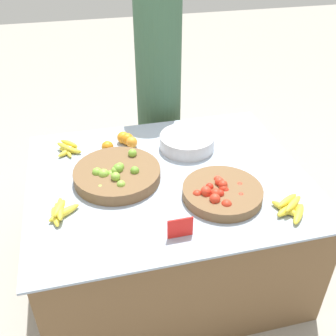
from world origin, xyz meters
name	(u,v)px	position (x,y,z in m)	size (l,w,h in m)	color
ground_plane	(168,264)	(0.00, 0.00, 0.00)	(12.00, 12.00, 0.00)	#A39E93
market_table	(168,224)	(0.00, 0.00, 0.33)	(1.41, 1.16, 0.67)	brown
lime_bowl	(117,174)	(-0.26, 0.03, 0.70)	(0.44, 0.44, 0.10)	brown
tomato_basket	(222,192)	(0.21, -0.23, 0.70)	(0.38, 0.38, 0.09)	brown
orange_pile	(123,141)	(-0.18, 0.35, 0.70)	(0.21, 0.15, 0.07)	orange
metal_bowl	(187,142)	(0.17, 0.24, 0.71)	(0.31, 0.31, 0.08)	silver
price_sign	(180,228)	(-0.05, -0.44, 0.72)	(0.11, 0.01, 0.10)	red
banana_bunch_middle_left	(60,211)	(-0.54, -0.18, 0.69)	(0.15, 0.17, 0.06)	yellow
banana_bunch_front_center	(290,208)	(0.47, -0.40, 0.69)	(0.17, 0.19, 0.06)	yellow
banana_bunch_front_left	(68,149)	(-0.49, 0.36, 0.69)	(0.14, 0.17, 0.05)	yellow
vendor_person	(159,92)	(0.14, 0.82, 0.76)	(0.30, 0.30, 1.64)	#385B42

